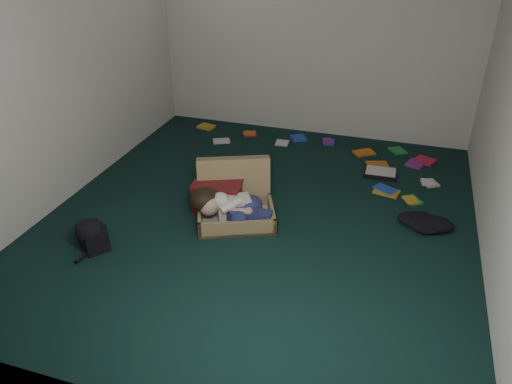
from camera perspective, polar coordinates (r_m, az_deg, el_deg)
The scene contains 11 objects.
floor at distance 4.87m, azimuth 0.54°, elevation -2.76°, with size 4.50×4.50×0.00m, color black.
wall_back at distance 6.44m, azimuth 6.82°, elevation 17.63°, with size 4.50×4.50×0.00m, color white.
wall_front at distance 2.45m, azimuth -15.15°, elevation -3.62°, with size 4.50×4.50×0.00m, color white.
wall_left at distance 5.24m, azimuth -21.37°, elevation 13.19°, with size 4.50×4.50×0.00m, color white.
suitcase at distance 4.81m, azimuth -2.41°, elevation -1.01°, with size 0.93×0.92×0.52m.
person at distance 4.64m, azimuth -2.92°, elevation -1.69°, with size 0.79×0.42×0.32m.
maroon_bin at distance 4.90m, azimuth -4.29°, elevation -0.40°, with size 0.50×0.42×0.32m.
backpack at distance 4.61m, azimuth -18.15°, elevation -4.87°, with size 0.36×0.29×0.22m, color black, non-canonical shape.
clothing_pile at distance 4.96m, azimuth 18.47°, elevation -2.99°, with size 0.39×0.32×0.12m, color black, non-canonical shape.
paper_tray at distance 5.79m, azimuth 14.05°, elevation 2.15°, with size 0.37×0.28×0.05m.
book_scatter at distance 6.16m, azimuth 9.29°, elevation 4.20°, with size 3.14×1.45×0.02m.
Camera 1 is at (1.21, -3.94, 2.59)m, focal length 35.00 mm.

